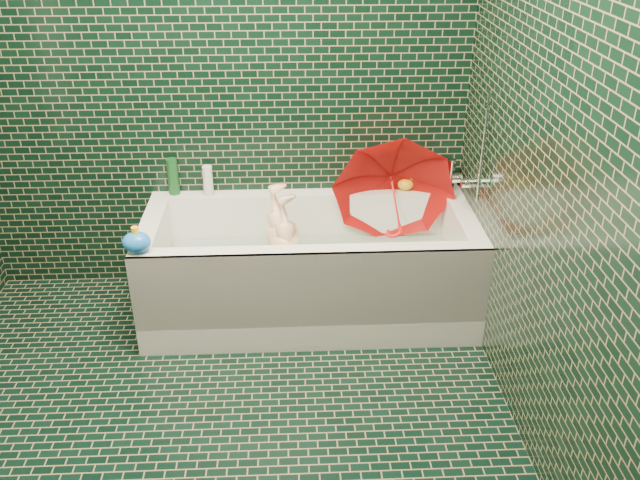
{
  "coord_description": "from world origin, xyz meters",
  "views": [
    {
      "loc": [
        0.36,
        -2.05,
        2.07
      ],
      "look_at": [
        0.49,
        0.82,
        0.53
      ],
      "focal_mm": 38.0,
      "sensor_mm": 36.0,
      "label": 1
    }
  ],
  "objects_px": {
    "bathtub": "(310,277)",
    "bath_toy": "(137,242)",
    "rubber_duck": "(407,183)",
    "umbrella": "(396,203)",
    "child": "(290,262)"
  },
  "relations": [
    {
      "from": "bathtub",
      "to": "bath_toy",
      "type": "distance_m",
      "value": 0.94
    },
    {
      "from": "bathtub",
      "to": "rubber_duck",
      "type": "bearing_deg",
      "value": 32.35
    },
    {
      "from": "rubber_duck",
      "to": "bathtub",
      "type": "bearing_deg",
      "value": -166.0
    },
    {
      "from": "bathtub",
      "to": "umbrella",
      "type": "distance_m",
      "value": 0.6
    },
    {
      "from": "bathtub",
      "to": "child",
      "type": "relative_size",
      "value": 2.09
    },
    {
      "from": "bathtub",
      "to": "rubber_duck",
      "type": "relative_size",
      "value": 14.31
    },
    {
      "from": "umbrella",
      "to": "rubber_duck",
      "type": "distance_m",
      "value": 0.25
    },
    {
      "from": "umbrella",
      "to": "bath_toy",
      "type": "relative_size",
      "value": 4.39
    },
    {
      "from": "child",
      "to": "rubber_duck",
      "type": "bearing_deg",
      "value": 104.08
    },
    {
      "from": "bathtub",
      "to": "umbrella",
      "type": "relative_size",
      "value": 2.73
    },
    {
      "from": "bathtub",
      "to": "child",
      "type": "height_order",
      "value": "bathtub"
    },
    {
      "from": "umbrella",
      "to": "bath_toy",
      "type": "bearing_deg",
      "value": -156.64
    },
    {
      "from": "bathtub",
      "to": "bath_toy",
      "type": "xyz_separation_m",
      "value": [
        -0.8,
        -0.3,
        0.39
      ]
    },
    {
      "from": "bathtub",
      "to": "child",
      "type": "xyz_separation_m",
      "value": [
        -0.1,
        -0.0,
        0.1
      ]
    },
    {
      "from": "umbrella",
      "to": "rubber_duck",
      "type": "relative_size",
      "value": 5.24
    }
  ]
}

